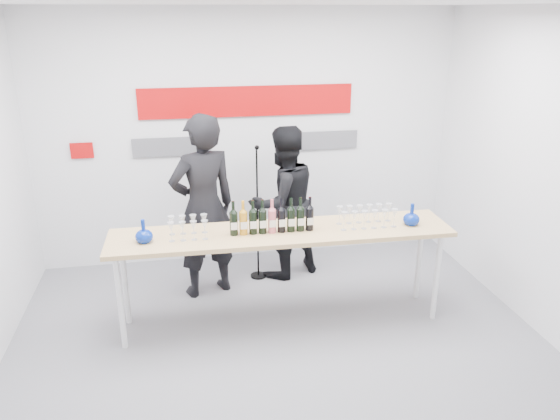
{
  "coord_description": "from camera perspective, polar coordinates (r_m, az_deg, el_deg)",
  "views": [
    {
      "loc": [
        -0.81,
        -4.36,
        2.95
      ],
      "look_at": [
        0.1,
        0.44,
        1.15
      ],
      "focal_mm": 35.0,
      "sensor_mm": 36.0,
      "label": 1
    }
  ],
  "objects": [
    {
      "name": "glasses_right",
      "position": [
        5.34,
        9.04,
        -0.67
      ],
      "size": [
        0.57,
        0.23,
        0.18
      ],
      "color": "silver",
      "rests_on": "tasting_table"
    },
    {
      "name": "presenter_left",
      "position": [
        5.8,
        -8.01,
        0.29
      ],
      "size": [
        0.84,
        0.69,
        1.99
      ],
      "primitive_type": "imported",
      "rotation": [
        0.0,
        0.0,
        3.48
      ],
      "color": "black",
      "rests_on": "ground"
    },
    {
      "name": "presenter_right",
      "position": [
        6.2,
        0.33,
        0.75
      ],
      "size": [
        1.05,
        0.95,
        1.77
      ],
      "primitive_type": "imported",
      "rotation": [
        0.0,
        0.0,
        3.54
      ],
      "color": "black",
      "rests_on": "ground"
    },
    {
      "name": "decanter_left",
      "position": [
        5.05,
        -14.07,
        -2.13
      ],
      "size": [
        0.16,
        0.16,
        0.21
      ],
      "primitive_type": null,
      "color": "navy",
      "rests_on": "tasting_table"
    },
    {
      "name": "decanter_right",
      "position": [
        5.44,
        13.6,
        -0.43
      ],
      "size": [
        0.16,
        0.16,
        0.21
      ],
      "primitive_type": null,
      "color": "navy",
      "rests_on": "tasting_table"
    },
    {
      "name": "back_wall",
      "position": [
        6.58,
        -3.37,
        7.44
      ],
      "size": [
        5.0,
        0.04,
        3.0
      ],
      "primitive_type": "cube",
      "color": "silver",
      "rests_on": "ground"
    },
    {
      "name": "wine_bottles",
      "position": [
        5.09,
        -0.84,
        -0.62
      ],
      "size": [
        0.8,
        0.09,
        0.33
      ],
      "rotation": [
        0.0,
        0.0,
        -0.02
      ],
      "color": "black",
      "rests_on": "tasting_table"
    },
    {
      "name": "signage",
      "position": [
        6.48,
        -3.89,
        10.0
      ],
      "size": [
        3.38,
        0.02,
        0.79
      ],
      "color": "#AF0708",
      "rests_on": "back_wall"
    },
    {
      "name": "glasses_left",
      "position": [
        5.08,
        -9.58,
        -1.82
      ],
      "size": [
        0.37,
        0.23,
        0.18
      ],
      "color": "silver",
      "rests_on": "tasting_table"
    },
    {
      "name": "tasting_table",
      "position": [
        5.21,
        0.2,
        -2.93
      ],
      "size": [
        3.26,
        0.71,
        0.98
      ],
      "rotation": [
        0.0,
        0.0,
        -0.02
      ],
      "color": "tan",
      "rests_on": "ground"
    },
    {
      "name": "mic_stand",
      "position": [
        6.26,
        -2.33,
        -3.01
      ],
      "size": [
        0.18,
        0.18,
        1.59
      ],
      "rotation": [
        0.0,
        0.0,
        -0.15
      ],
      "color": "black",
      "rests_on": "ground"
    },
    {
      "name": "ground",
      "position": [
        5.33,
        -0.15,
        -13.4
      ],
      "size": [
        5.0,
        5.0,
        0.0
      ],
      "primitive_type": "plane",
      "color": "slate",
      "rests_on": "ground"
    }
  ]
}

